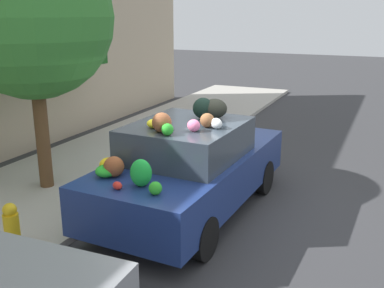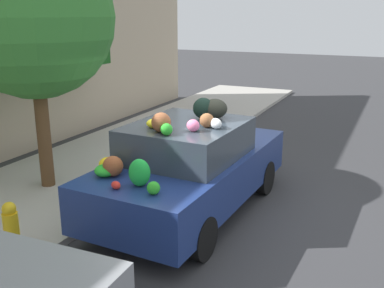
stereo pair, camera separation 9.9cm
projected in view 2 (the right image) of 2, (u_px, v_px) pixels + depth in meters
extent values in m
plane|color=#38383A|center=(192.00, 211.00, 7.40)|extent=(60.00, 60.00, 0.00)
cube|color=#B2ADA3|center=(63.00, 182.00, 8.48)|extent=(24.00, 3.20, 0.11)
cube|color=#195919|center=(35.00, 59.00, 9.67)|extent=(4.32, 0.90, 0.55)
cylinder|color=brown|center=(44.00, 132.00, 7.93)|extent=(0.24, 0.24, 2.01)
sphere|color=#388433|center=(32.00, 17.00, 7.38)|extent=(2.71, 2.71, 2.71)
cylinder|color=gold|center=(12.00, 232.00, 5.85)|extent=(0.20, 0.20, 0.55)
sphere|color=gold|center=(9.00, 209.00, 5.76)|extent=(0.18, 0.18, 0.18)
cube|color=navy|center=(192.00, 174.00, 7.21)|extent=(4.16, 1.93, 0.69)
cube|color=#333D47|center=(187.00, 140.00, 6.90)|extent=(1.90, 1.63, 0.53)
cylinder|color=black|center=(185.00, 164.00, 8.75)|extent=(0.61, 0.20, 0.60)
cylinder|color=black|center=(265.00, 178.00, 8.03)|extent=(0.61, 0.20, 0.60)
cylinder|color=black|center=(103.00, 214.00, 6.59)|extent=(0.61, 0.20, 0.60)
cylinder|color=black|center=(202.00, 238.00, 5.87)|extent=(0.61, 0.20, 0.60)
ellipsoid|color=green|center=(139.00, 173.00, 5.74)|extent=(0.32, 0.34, 0.36)
sphere|color=green|center=(167.00, 129.00, 6.14)|extent=(0.24, 0.24, 0.17)
sphere|color=yellow|center=(219.00, 122.00, 8.69)|extent=(0.24, 0.24, 0.23)
sphere|color=yellow|center=(220.00, 136.00, 7.85)|extent=(0.20, 0.20, 0.14)
sphere|color=brown|center=(113.00, 166.00, 6.10)|extent=(0.31, 0.31, 0.28)
ellipsoid|color=blue|center=(200.00, 124.00, 8.65)|extent=(0.37, 0.35, 0.16)
ellipsoid|color=green|center=(105.00, 170.00, 6.12)|extent=(0.41, 0.41, 0.16)
ellipsoid|color=blue|center=(211.00, 123.00, 8.66)|extent=(0.39, 0.39, 0.19)
ellipsoid|color=red|center=(116.00, 185.00, 5.68)|extent=(0.16, 0.18, 0.10)
sphere|color=green|center=(153.00, 188.00, 5.50)|extent=(0.20, 0.20, 0.17)
ellipsoid|color=white|center=(216.00, 123.00, 6.49)|extent=(0.24, 0.26, 0.16)
sphere|color=purple|center=(193.00, 127.00, 8.21)|extent=(0.40, 0.40, 0.28)
ellipsoid|color=pink|center=(234.00, 125.00, 8.48)|extent=(0.29, 0.29, 0.21)
ellipsoid|color=black|center=(215.00, 109.00, 7.12)|extent=(0.47, 0.46, 0.31)
sphere|color=brown|center=(161.00, 122.00, 6.30)|extent=(0.33, 0.33, 0.28)
ellipsoid|color=yellow|center=(154.00, 123.00, 6.56)|extent=(0.33, 0.33, 0.13)
sphere|color=brown|center=(207.00, 120.00, 6.56)|extent=(0.22, 0.22, 0.21)
sphere|color=#92573B|center=(239.00, 133.00, 7.75)|extent=(0.31, 0.31, 0.29)
ellipsoid|color=pink|center=(193.00, 125.00, 6.34)|extent=(0.26, 0.26, 0.17)
sphere|color=purple|center=(220.00, 129.00, 8.12)|extent=(0.32, 0.32, 0.24)
sphere|color=black|center=(203.00, 108.00, 7.10)|extent=(0.41, 0.41, 0.33)
sphere|color=orange|center=(227.00, 123.00, 8.47)|extent=(0.36, 0.36, 0.31)
ellipsoid|color=yellow|center=(108.00, 164.00, 6.29)|extent=(0.36, 0.36, 0.21)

